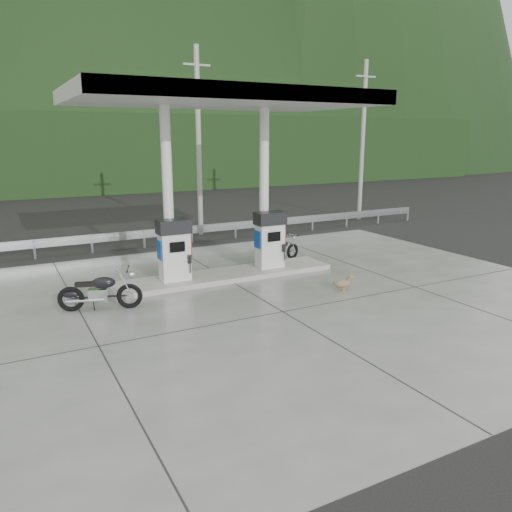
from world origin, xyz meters
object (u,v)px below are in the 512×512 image
gas_pump_right (270,240)px  duck (342,284)px  gas_pump_left (174,250)px  motorcycle_left (100,292)px  motorcycle_right (281,251)px

gas_pump_right → duck: (0.80, -2.79, -0.85)m
gas_pump_left → motorcycle_left: 2.73m
gas_pump_left → motorcycle_left: size_ratio=0.93×
gas_pump_right → motorcycle_right: gas_pump_right is taller
gas_pump_left → motorcycle_right: size_ratio=1.09×
gas_pump_right → motorcycle_right: size_ratio=1.09×
motorcycle_left → duck: size_ratio=3.50×
motorcycle_right → gas_pump_right: bearing=-152.7°
gas_pump_left → gas_pump_right: 3.20m
gas_pump_left → duck: size_ratio=3.25×
motorcycle_left → motorcycle_right: size_ratio=1.17×
gas_pump_right → duck: 3.03m
duck → motorcycle_left: bearing=-177.8°
gas_pump_right → duck: gas_pump_right is taller
gas_pump_left → duck: 4.95m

